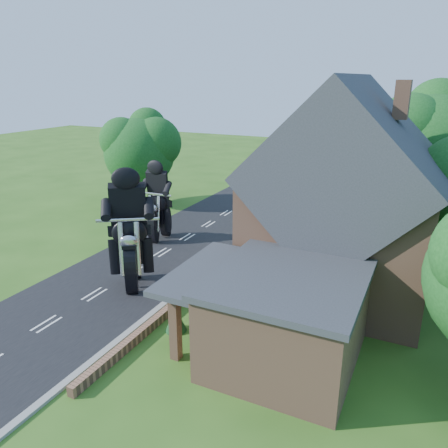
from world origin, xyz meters
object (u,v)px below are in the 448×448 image
at_px(annex, 284,316).
at_px(motorcycle_follow, 160,228).
at_px(garden_wall, 218,269).
at_px(house, 344,205).
at_px(motorcycle_lead, 133,270).

bearing_deg(annex, motorcycle_follow, 142.49).
height_order(garden_wall, annex, annex).
bearing_deg(garden_wall, annex, -46.16).
bearing_deg(motorcycle_follow, annex, 140.25).
bearing_deg(annex, house, 84.76).
bearing_deg(motorcycle_follow, house, 168.98).
bearing_deg(house, motorcycle_follow, 171.23).
relative_size(house, motorcycle_follow, 6.05).
xyz_separation_m(house, annex, (-0.62, -6.80, -2.58)).
bearing_deg(motorcycle_follow, motorcycle_lead, 110.03).
bearing_deg(garden_wall, motorcycle_follow, 153.48).
bearing_deg(motorcycle_lead, garden_wall, -165.25).
distance_m(motorcycle_lead, motorcycle_follow, 6.75).
distance_m(house, annex, 7.30).
relative_size(garden_wall, motorcycle_lead, 11.10).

